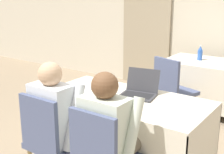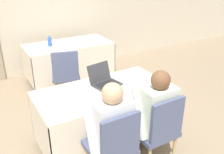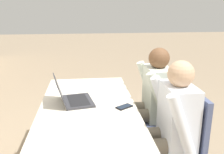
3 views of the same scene
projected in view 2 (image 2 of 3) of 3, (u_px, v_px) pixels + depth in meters
The scene contains 13 objects.
ground_plane at pixel (104, 140), 3.33m from camera, with size 24.00×24.00×0.00m, color gray.
wall_back at pixel (36, 8), 4.95m from camera, with size 12.00×0.06×2.70m.
conference_table_near at pixel (104, 103), 3.09m from camera, with size 1.63×0.81×0.75m.
conference_table_far at pixel (69, 53), 4.85m from camera, with size 1.63×0.81×0.75m.
laptop at pixel (105, 81), 3.14m from camera, with size 0.38×0.37×0.24m.
cell_phone at pixel (111, 102), 2.75m from camera, with size 0.14×0.16×0.01m.
paper_beside_laptop at pixel (132, 80), 3.27m from camera, with size 0.31×0.36×0.00m.
water_bottle at pixel (50, 41), 4.59m from camera, with size 0.07×0.07×0.22m.
chair_near_left at pixel (114, 146), 2.42m from camera, with size 0.44×0.44×0.93m.
chair_near_right at pixel (158, 129), 2.68m from camera, with size 0.44×0.44×0.93m.
chair_far_spare at pixel (66, 73), 4.04m from camera, with size 0.55×0.55×0.93m.
person_checkered_shirt at pixel (108, 127), 2.44m from camera, with size 0.50×0.52×1.19m.
person_white_shirt at pixel (153, 112), 2.70m from camera, with size 0.50×0.52×1.19m.
Camera 2 is at (-1.27, -2.37, 2.13)m, focal length 40.00 mm.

